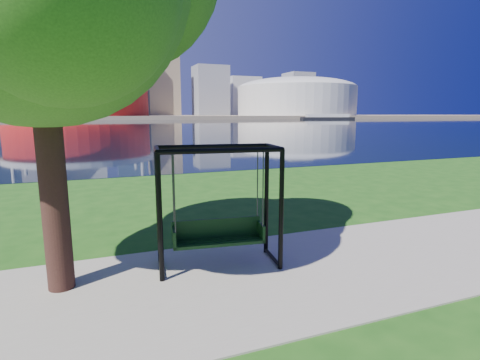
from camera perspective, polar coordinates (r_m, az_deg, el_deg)
ground at (r=7.49m, az=-1.01°, el=-13.48°), size 900.00×900.00×0.00m
path at (r=7.06m, az=0.44°, el=-14.88°), size 120.00×4.00×0.03m
river at (r=108.52m, az=-20.18°, el=7.84°), size 900.00×180.00×0.02m
far_bank at (r=312.46m, az=-21.08°, el=8.99°), size 900.00×228.00×2.00m
stadium at (r=241.83m, az=-23.56°, el=11.87°), size 83.00×83.00×32.00m
arena at (r=278.09m, az=8.59°, el=12.56°), size 84.00×84.00×26.56m
skyline at (r=327.50m, az=-22.27°, el=15.06°), size 392.00×66.00×96.50m
swing at (r=7.30m, az=-3.36°, el=-4.51°), size 2.45×1.31×2.39m
barge at (r=226.41m, az=13.16°, el=9.35°), size 31.27×16.32×3.02m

